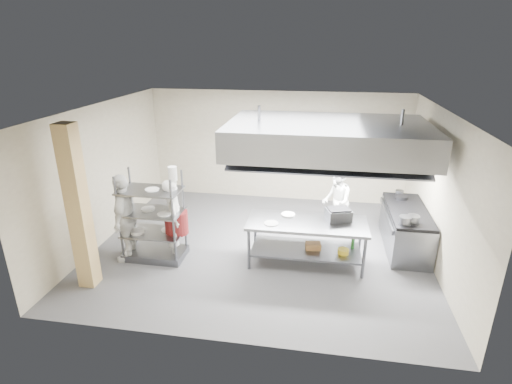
% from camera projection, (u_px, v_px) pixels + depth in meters
% --- Properties ---
extents(floor, '(7.00, 7.00, 0.00)m').
position_uv_depth(floor, '(260.00, 247.00, 8.74)').
color(floor, '#39393C').
rests_on(floor, ground).
extents(ceiling, '(7.00, 7.00, 0.00)m').
position_uv_depth(ceiling, '(261.00, 109.00, 7.67)').
color(ceiling, silver).
rests_on(ceiling, wall_back).
extents(wall_back, '(7.00, 0.00, 7.00)m').
position_uv_depth(wall_back, '(277.00, 147.00, 10.97)').
color(wall_back, tan).
rests_on(wall_back, ground).
extents(wall_left, '(0.00, 6.00, 6.00)m').
position_uv_depth(wall_left, '(103.00, 174.00, 8.74)').
color(wall_left, tan).
rests_on(wall_left, ground).
extents(wall_right, '(0.00, 6.00, 6.00)m').
position_uv_depth(wall_right, '(440.00, 192.00, 7.67)').
color(wall_right, tan).
rests_on(wall_right, ground).
extents(column, '(0.30, 0.30, 3.00)m').
position_uv_depth(column, '(78.00, 209.00, 6.90)').
color(column, tan).
rests_on(column, floor).
extents(exhaust_hood, '(4.00, 2.50, 0.60)m').
position_uv_depth(exhaust_hood, '(327.00, 137.00, 8.05)').
color(exhaust_hood, gray).
rests_on(exhaust_hood, ceiling).
extents(hood_strip_a, '(1.60, 0.12, 0.04)m').
position_uv_depth(hood_strip_a, '(283.00, 151.00, 8.31)').
color(hood_strip_a, white).
rests_on(hood_strip_a, exhaust_hood).
extents(hood_strip_b, '(1.60, 0.12, 0.04)m').
position_uv_depth(hood_strip_b, '(372.00, 155.00, 8.03)').
color(hood_strip_b, white).
rests_on(hood_strip_b, exhaust_hood).
extents(wall_shelf, '(1.50, 0.28, 0.04)m').
position_uv_depth(wall_shelf, '(344.00, 151.00, 10.55)').
color(wall_shelf, gray).
rests_on(wall_shelf, wall_back).
extents(island, '(2.35, 1.00, 0.91)m').
position_uv_depth(island, '(306.00, 242.00, 7.96)').
color(island, gray).
rests_on(island, floor).
extents(island_worktop, '(2.35, 1.00, 0.06)m').
position_uv_depth(island_worktop, '(307.00, 223.00, 7.81)').
color(island_worktop, gray).
rests_on(island_worktop, island).
extents(island_undershelf, '(2.16, 0.90, 0.04)m').
position_uv_depth(island_undershelf, '(306.00, 249.00, 8.02)').
color(island_undershelf, slate).
rests_on(island_undershelf, island).
extents(pass_rack, '(1.22, 0.72, 1.83)m').
position_uv_depth(pass_rack, '(152.00, 216.00, 8.02)').
color(pass_rack, slate).
rests_on(pass_rack, floor).
extents(cooking_range, '(0.80, 2.00, 0.84)m').
position_uv_depth(cooking_range, '(405.00, 230.00, 8.58)').
color(cooking_range, slate).
rests_on(cooking_range, floor).
extents(range_top, '(0.78, 1.96, 0.06)m').
position_uv_depth(range_top, '(408.00, 211.00, 8.42)').
color(range_top, black).
rests_on(range_top, cooking_range).
extents(chef_head, '(0.59, 0.72, 1.69)m').
position_uv_depth(chef_head, '(175.00, 219.00, 8.08)').
color(chef_head, white).
rests_on(chef_head, floor).
extents(chef_line, '(0.69, 0.85, 1.61)m').
position_uv_depth(chef_line, '(336.00, 201.00, 9.07)').
color(chef_line, silver).
rests_on(chef_line, floor).
extents(chef_plating, '(0.61, 1.13, 1.83)m').
position_uv_depth(chef_plating, '(125.00, 218.00, 7.97)').
color(chef_plating, silver).
rests_on(chef_plating, floor).
extents(griddle, '(0.55, 0.49, 0.23)m').
position_uv_depth(griddle, '(338.00, 215.00, 7.84)').
color(griddle, slate).
rests_on(griddle, island_worktop).
extents(wicker_basket, '(0.33, 0.25, 0.13)m').
position_uv_depth(wicker_basket, '(313.00, 246.00, 7.97)').
color(wicker_basket, brown).
rests_on(wicker_basket, island_undershelf).
extents(stockpot, '(0.24, 0.24, 0.16)m').
position_uv_depth(stockpot, '(405.00, 220.00, 7.70)').
color(stockpot, slate).
rests_on(stockpot, range_top).
extents(plate_stack, '(0.28, 0.28, 0.05)m').
position_uv_depth(plate_stack, '(154.00, 231.00, 8.14)').
color(plate_stack, white).
rests_on(plate_stack, pass_rack).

